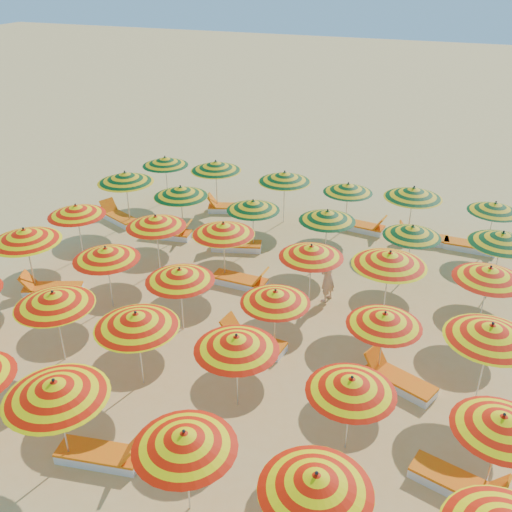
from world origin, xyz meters
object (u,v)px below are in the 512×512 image
object	(u,v)px
umbrella_14	(180,275)
umbrella_17	(491,332)
umbrella_12	(25,235)
umbrella_22	(390,259)
umbrella_2	(55,389)
lounger_14	(362,227)
umbrella_25	(181,191)
umbrella_28	(412,231)
umbrella_3	(184,440)
umbrella_18	(76,210)
umbrella_33	(348,188)
umbrella_4	(316,482)
umbrella_20	(223,229)
umbrella_29	(502,238)
lounger_10	(119,217)
lounger_16	(471,246)
umbrella_8	(136,320)
umbrella_15	(275,297)
lounger_11	(169,233)
umbrella_13	(106,253)
lounger_6	(51,289)
lounger_15	(422,239)
umbrella_27	(327,216)
umbrella_16	(385,319)
lounger_8	(398,380)
umbrella_24	(125,177)
umbrella_9	(236,343)
lounger_12	(235,245)
lounger_7	(252,341)
umbrella_23	(490,273)
beachgoer_a	(328,277)
umbrella_19	(156,221)
umbrella_30	(165,161)
umbrella_35	(495,207)
umbrella_31	(216,166)
umbrella_11	(502,423)
umbrella_26	(253,205)
umbrella_34	(413,193)
lounger_5	(458,484)
lounger_13	(229,208)
umbrella_7	(54,299)
umbrella_10	(351,385)

from	to	relation	value
umbrella_14	umbrella_17	world-z (taller)	umbrella_17
umbrella_12	umbrella_22	distance (m)	10.33
umbrella_2	lounger_14	distance (m)	13.39
umbrella_14	umbrella_25	world-z (taller)	umbrella_25
umbrella_28	umbrella_3	bearing A→B (deg)	-104.55
umbrella_18	umbrella_33	world-z (taller)	umbrella_18
umbrella_4	umbrella_20	bearing A→B (deg)	122.39
umbrella_29	lounger_10	world-z (taller)	umbrella_29
lounger_16	umbrella_20	bearing A→B (deg)	-143.87
umbrella_8	umbrella_15	distance (m)	3.42
umbrella_33	lounger_11	bearing A→B (deg)	-153.78
umbrella_12	umbrella_13	size ratio (longest dim) A/B	1.18
lounger_6	lounger_15	world-z (taller)	same
umbrella_27	umbrella_28	distance (m)	2.67
umbrella_16	lounger_8	bearing A→B (deg)	-21.95
umbrella_24	umbrella_9	bearing A→B (deg)	-45.28
umbrella_8	lounger_12	world-z (taller)	umbrella_8
umbrella_3	lounger_7	bearing A→B (deg)	97.75
umbrella_12	lounger_10	size ratio (longest dim) A/B	1.37
umbrella_13	umbrella_33	distance (m)	9.08
umbrella_23	umbrella_28	distance (m)	3.04
beachgoer_a	umbrella_19	bearing A→B (deg)	-71.99
lounger_7	umbrella_30	bearing A→B (deg)	-41.73
umbrella_12	lounger_14	bearing A→B (deg)	42.86
umbrella_35	lounger_6	distance (m)	14.44
umbrella_4	umbrella_14	size ratio (longest dim) A/B	1.18
umbrella_35	umbrella_31	bearing A→B (deg)	-179.99
umbrella_25	lounger_11	bearing A→B (deg)	-161.22
lounger_16	umbrella_11	bearing A→B (deg)	-84.34
umbrella_31	lounger_12	distance (m)	3.93
umbrella_33	lounger_7	xyz separation A→B (m)	(-0.68, -7.83, -1.50)
umbrella_14	umbrella_26	world-z (taller)	umbrella_14
umbrella_8	umbrella_20	distance (m)	5.17
umbrella_8	umbrella_30	size ratio (longest dim) A/B	0.97
lounger_14	umbrella_12	bearing A→B (deg)	-129.19
lounger_11	beachgoer_a	world-z (taller)	beachgoer_a
umbrella_35	lounger_8	bearing A→B (deg)	-102.82
umbrella_16	umbrella_19	distance (m)	7.97
umbrella_34	lounger_14	world-z (taller)	umbrella_34
umbrella_14	lounger_8	xyz separation A→B (m)	(5.82, -0.28, -1.55)
lounger_5	lounger_13	bearing A→B (deg)	145.96
umbrella_4	umbrella_7	distance (m)	7.82
lounger_5	umbrella_29	bearing A→B (deg)	101.24
umbrella_17	umbrella_7	bearing A→B (deg)	-167.48
lounger_6	lounger_13	size ratio (longest dim) A/B	1.00
umbrella_26	umbrella_31	distance (m)	3.79
umbrella_4	umbrella_10	bearing A→B (deg)	89.51
umbrella_20	lounger_16	world-z (taller)	umbrella_20
umbrella_25	umbrella_26	world-z (taller)	umbrella_25
umbrella_30	umbrella_31	distance (m)	2.29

